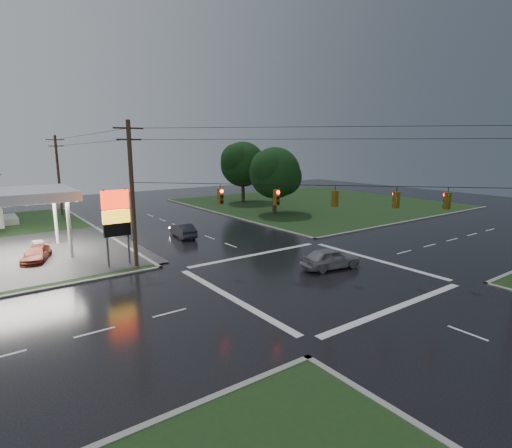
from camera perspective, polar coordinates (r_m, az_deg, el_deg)
ground at (r=29.11m, az=8.13°, el=-7.33°), size 120.00×120.00×0.00m
grass_ne at (r=65.04m, az=8.74°, el=2.96°), size 36.00×36.00×0.08m
pylon_sign at (r=31.91m, az=-19.37°, el=1.21°), size 2.00×0.35×6.00m
utility_pole_nw at (r=31.03m, az=-17.27°, el=4.26°), size 2.20×0.32×11.00m
utility_pole_n at (r=58.68m, az=-26.38°, el=6.39°), size 2.20×0.32×10.50m
traffic_signals at (r=27.76m, az=8.55°, el=5.46°), size 26.87×26.87×1.47m
tree_ne_near at (r=53.62m, az=2.83°, el=7.28°), size 7.99×6.80×8.98m
tree_ne_far at (r=65.01m, az=-1.77°, el=8.51°), size 8.46×7.20×9.80m
car_north at (r=41.18m, az=-10.39°, el=-0.89°), size 1.97×4.46×1.42m
car_crossing at (r=30.83m, az=10.57°, el=-4.82°), size 4.90×2.65×1.58m
car_pump at (r=36.59m, az=-28.87°, el=-3.83°), size 3.02×4.39×1.18m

